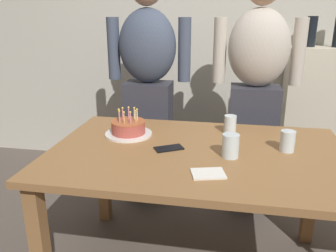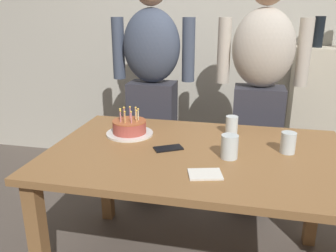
{
  "view_description": "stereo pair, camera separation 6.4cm",
  "coord_description": "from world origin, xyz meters",
  "px_view_note": "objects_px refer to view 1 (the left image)",
  "views": [
    {
      "loc": [
        0.14,
        -1.61,
        1.4
      ],
      "look_at": [
        -0.16,
        0.07,
        0.84
      ],
      "focal_mm": 36.73,
      "sensor_mm": 36.0,
      "label": 1
    },
    {
      "loc": [
        0.2,
        -1.6,
        1.4
      ],
      "look_at": [
        -0.16,
        0.07,
        0.84
      ],
      "focal_mm": 36.73,
      "sensor_mm": 36.0,
      "label": 2
    }
  ],
  "objects_px": {
    "water_glass_near": "(287,141)",
    "person_man_bearded": "(148,89)",
    "water_glass_side": "(230,124)",
    "napkin_stack": "(208,174)",
    "person_woman_cardigan": "(255,93)",
    "birthday_cake": "(128,129)",
    "cell_phone": "(169,148)",
    "water_glass_far": "(230,146)"
  },
  "relations": [
    {
      "from": "birthday_cake",
      "to": "water_glass_far",
      "type": "relative_size",
      "value": 2.31
    },
    {
      "from": "water_glass_far",
      "to": "birthday_cake",
      "type": "bearing_deg",
      "value": 159.43
    },
    {
      "from": "water_glass_far",
      "to": "water_glass_near",
      "type": "bearing_deg",
      "value": 24.62
    },
    {
      "from": "cell_phone",
      "to": "water_glass_near",
      "type": "bearing_deg",
      "value": -22.37
    },
    {
      "from": "water_glass_side",
      "to": "cell_phone",
      "type": "bearing_deg",
      "value": -134.79
    },
    {
      "from": "water_glass_far",
      "to": "napkin_stack",
      "type": "distance_m",
      "value": 0.23
    },
    {
      "from": "birthday_cake",
      "to": "napkin_stack",
      "type": "bearing_deg",
      "value": -41.33
    },
    {
      "from": "water_glass_far",
      "to": "water_glass_side",
      "type": "xyz_separation_m",
      "value": [
        -0.0,
        0.35,
        -0.01
      ]
    },
    {
      "from": "water_glass_near",
      "to": "napkin_stack",
      "type": "relative_size",
      "value": 0.74
    },
    {
      "from": "water_glass_far",
      "to": "cell_phone",
      "type": "xyz_separation_m",
      "value": [
        -0.31,
        0.05,
        -0.05
      ]
    },
    {
      "from": "person_man_bearded",
      "to": "water_glass_far",
      "type": "bearing_deg",
      "value": 125.56
    },
    {
      "from": "water_glass_side",
      "to": "water_glass_far",
      "type": "bearing_deg",
      "value": -89.2
    },
    {
      "from": "water_glass_near",
      "to": "cell_phone",
      "type": "relative_size",
      "value": 0.74
    },
    {
      "from": "person_woman_cardigan",
      "to": "cell_phone",
      "type": "bearing_deg",
      "value": 59.82
    },
    {
      "from": "cell_phone",
      "to": "napkin_stack",
      "type": "bearing_deg",
      "value": -79.79
    },
    {
      "from": "birthday_cake",
      "to": "water_glass_side",
      "type": "relative_size",
      "value": 2.55
    },
    {
      "from": "water_glass_near",
      "to": "person_man_bearded",
      "type": "xyz_separation_m",
      "value": [
        -0.89,
        0.72,
        0.08
      ]
    },
    {
      "from": "birthday_cake",
      "to": "person_man_bearded",
      "type": "distance_m",
      "value": 0.64
    },
    {
      "from": "water_glass_near",
      "to": "water_glass_far",
      "type": "relative_size",
      "value": 0.92
    },
    {
      "from": "cell_phone",
      "to": "water_glass_side",
      "type": "bearing_deg",
      "value": 14.88
    },
    {
      "from": "water_glass_far",
      "to": "cell_phone",
      "type": "bearing_deg",
      "value": 171.5
    },
    {
      "from": "birthday_cake",
      "to": "water_glass_side",
      "type": "xyz_separation_m",
      "value": [
        0.57,
        0.14,
        0.01
      ]
    },
    {
      "from": "water_glass_near",
      "to": "napkin_stack",
      "type": "distance_m",
      "value": 0.5
    },
    {
      "from": "napkin_stack",
      "to": "person_woman_cardigan",
      "type": "xyz_separation_m",
      "value": [
        0.25,
        1.06,
        0.13
      ]
    },
    {
      "from": "cell_phone",
      "to": "napkin_stack",
      "type": "xyz_separation_m",
      "value": [
        0.22,
        -0.26,
        0.0
      ]
    },
    {
      "from": "water_glass_near",
      "to": "water_glass_far",
      "type": "height_order",
      "value": "water_glass_far"
    },
    {
      "from": "napkin_stack",
      "to": "person_man_bearded",
      "type": "distance_m",
      "value": 1.19
    },
    {
      "from": "water_glass_far",
      "to": "person_man_bearded",
      "type": "height_order",
      "value": "person_man_bearded"
    },
    {
      "from": "birthday_cake",
      "to": "person_man_bearded",
      "type": "bearing_deg",
      "value": 93.16
    },
    {
      "from": "water_glass_far",
      "to": "person_woman_cardigan",
      "type": "height_order",
      "value": "person_woman_cardigan"
    },
    {
      "from": "water_glass_far",
      "to": "person_man_bearded",
      "type": "bearing_deg",
      "value": 125.56
    },
    {
      "from": "water_glass_near",
      "to": "water_glass_side",
      "type": "xyz_separation_m",
      "value": [
        -0.29,
        0.22,
        -0.0
      ]
    },
    {
      "from": "person_man_bearded",
      "to": "person_woman_cardigan",
      "type": "height_order",
      "value": "same"
    },
    {
      "from": "napkin_stack",
      "to": "cell_phone",
      "type": "bearing_deg",
      "value": 130.55
    },
    {
      "from": "water_glass_far",
      "to": "person_man_bearded",
      "type": "relative_size",
      "value": 0.07
    },
    {
      "from": "water_glass_near",
      "to": "person_woman_cardigan",
      "type": "xyz_separation_m",
      "value": [
        -0.12,
        0.72,
        0.08
      ]
    },
    {
      "from": "water_glass_side",
      "to": "napkin_stack",
      "type": "relative_size",
      "value": 0.73
    },
    {
      "from": "cell_phone",
      "to": "person_woman_cardigan",
      "type": "height_order",
      "value": "person_woman_cardigan"
    },
    {
      "from": "cell_phone",
      "to": "person_man_bearded",
      "type": "bearing_deg",
      "value": 80.06
    },
    {
      "from": "water_glass_far",
      "to": "water_glass_side",
      "type": "bearing_deg",
      "value": 90.8
    },
    {
      "from": "birthday_cake",
      "to": "water_glass_near",
      "type": "bearing_deg",
      "value": -5.77
    },
    {
      "from": "water_glass_near",
      "to": "water_glass_far",
      "type": "distance_m",
      "value": 0.31
    }
  ]
}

